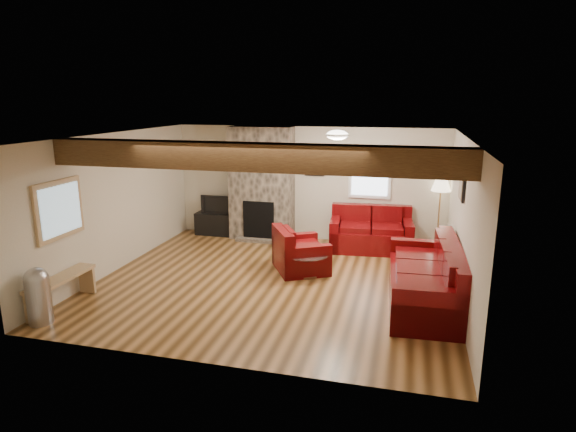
% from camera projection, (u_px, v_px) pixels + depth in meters
% --- Properties ---
extents(room, '(8.00, 8.00, 8.00)m').
position_uv_depth(room, '(274.00, 211.00, 8.04)').
color(room, '#4F3215').
rests_on(room, ground).
extents(floor, '(6.00, 6.00, 0.00)m').
position_uv_depth(floor, '(274.00, 281.00, 8.34)').
color(floor, '#4F3215').
rests_on(floor, ground).
extents(oak_beam, '(6.00, 0.36, 0.38)m').
position_uv_depth(oak_beam, '(249.00, 157.00, 6.61)').
color(oak_beam, '#341E0F').
rests_on(oak_beam, room).
extents(chimney_breast, '(1.40, 0.67, 2.50)m').
position_uv_depth(chimney_breast, '(261.00, 185.00, 10.63)').
color(chimney_breast, '#332E27').
rests_on(chimney_breast, floor).
extents(back_window, '(0.90, 0.08, 1.10)m').
position_uv_depth(back_window, '(370.00, 173.00, 10.20)').
color(back_window, white).
rests_on(back_window, room).
extents(hatch_window, '(0.08, 1.00, 0.90)m').
position_uv_depth(hatch_window, '(59.00, 210.00, 7.29)').
color(hatch_window, tan).
rests_on(hatch_window, room).
extents(ceiling_dome, '(0.40, 0.40, 0.18)m').
position_uv_depth(ceiling_dome, '(337.00, 137.00, 8.39)').
color(ceiling_dome, white).
rests_on(ceiling_dome, room).
extents(artwork_back, '(0.42, 0.06, 0.52)m').
position_uv_depth(artwork_back, '(315.00, 164.00, 10.45)').
color(artwork_back, black).
rests_on(artwork_back, room).
extents(artwork_right, '(0.06, 0.55, 0.42)m').
position_uv_depth(artwork_right, '(461.00, 187.00, 7.50)').
color(artwork_right, black).
rests_on(artwork_right, room).
extents(sofa_three, '(1.14, 2.49, 0.94)m').
position_uv_depth(sofa_three, '(425.00, 274.00, 7.36)').
color(sofa_three, '#4E050A').
rests_on(sofa_three, floor).
extents(loveseat, '(1.76, 1.11, 0.89)m').
position_uv_depth(loveseat, '(371.00, 229.00, 9.98)').
color(loveseat, '#4E050A').
rests_on(loveseat, floor).
extents(armchair_red, '(1.24, 1.29, 0.80)m').
position_uv_depth(armchair_red, '(301.00, 249.00, 8.81)').
color(armchair_red, '#4E050A').
rests_on(armchair_red, floor).
extents(coffee_table, '(0.82, 0.82, 0.43)m').
position_uv_depth(coffee_table, '(306.00, 264.00, 8.63)').
color(coffee_table, '#4A2C17').
rests_on(coffee_table, floor).
extents(tv_cabinet, '(1.02, 0.41, 0.51)m').
position_uv_depth(tv_cabinet, '(218.00, 224.00, 11.16)').
color(tv_cabinet, black).
rests_on(tv_cabinet, floor).
extents(television, '(0.74, 0.10, 0.43)m').
position_uv_depth(television, '(218.00, 204.00, 11.05)').
color(television, black).
rests_on(television, tv_cabinet).
extents(floor_lamp, '(0.39, 0.39, 1.54)m').
position_uv_depth(floor_lamp, '(441.00, 188.00, 9.76)').
color(floor_lamp, tan).
rests_on(floor_lamp, floor).
extents(pine_bench, '(0.30, 1.28, 0.48)m').
position_uv_depth(pine_bench, '(62.00, 292.00, 7.27)').
color(pine_bench, tan).
rests_on(pine_bench, floor).
extents(pedal_bin, '(0.43, 0.43, 0.83)m').
position_uv_depth(pedal_bin, '(38.00, 296.00, 6.71)').
color(pedal_bin, '#A7A8AD').
rests_on(pedal_bin, floor).
extents(coal_bucket, '(0.33, 0.33, 0.31)m').
position_uv_depth(coal_bucket, '(281.00, 240.00, 10.22)').
color(coal_bucket, slate).
rests_on(coal_bucket, floor).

